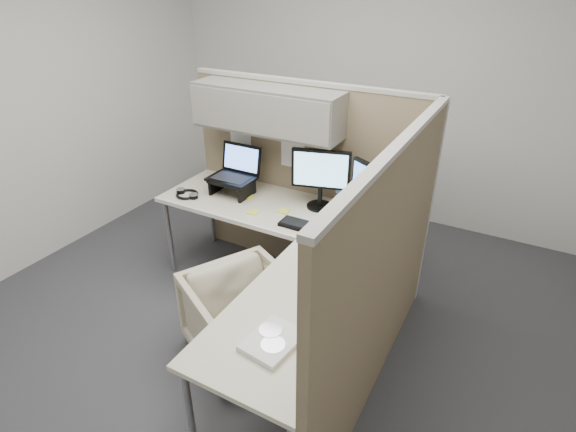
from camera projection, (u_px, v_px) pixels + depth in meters
The scene contains 19 objects.
ground at pixel (260, 327), 3.35m from camera, with size 4.50×4.50×0.00m, color #323237.
partition_back at pixel (288, 149), 3.56m from camera, with size 2.00×0.36×1.63m.
partition_right at pixel (385, 277), 2.53m from camera, with size 0.07×2.03×1.63m.
desk at pixel (282, 245), 3.07m from camera, with size 2.00×1.98×0.73m.
office_chair at pixel (243, 314), 2.97m from camera, with size 0.65×0.61×0.67m, color beige.
monitor_left at pixel (321, 174), 3.34m from camera, with size 0.43×0.20×0.47m.
monitor_right at pixel (373, 193), 3.06m from camera, with size 0.40×0.25×0.47m.
laptop_station at pixel (234, 176), 3.64m from camera, with size 0.36×0.31×0.38m.
keyboard at pixel (308, 227), 3.17m from camera, with size 0.42×0.14×0.02m, color black.
mouse at pixel (353, 247), 2.94m from camera, with size 0.09×0.06×0.03m, color black.
travel_mug at pixel (340, 203), 3.34m from camera, with size 0.08×0.08×0.18m.
soda_can_green at pixel (368, 240), 2.93m from camera, with size 0.07×0.07×0.12m, color #268C1E.
soda_can_silver at pixel (369, 224), 3.11m from camera, with size 0.07×0.07×0.12m, color black.
sticky_note_c at pixel (249, 197), 3.63m from camera, with size 0.08×0.08×0.01m, color yellow.
sticky_note_d at pixel (284, 211), 3.41m from camera, with size 0.08×0.08×0.01m, color yellow.
sticky_note_a at pixel (253, 212), 3.39m from camera, with size 0.08×0.08×0.01m, color yellow.
headphones at pixel (187, 194), 3.65m from camera, with size 0.23×0.21×0.03m.
paper_stack at pixel (273, 341), 2.19m from camera, with size 0.26×0.31×0.03m.
desk_clock at pixel (319, 286), 2.52m from camera, with size 0.08×0.10×0.10m.
Camera 1 is at (1.41, -2.13, 2.32)m, focal length 28.00 mm.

